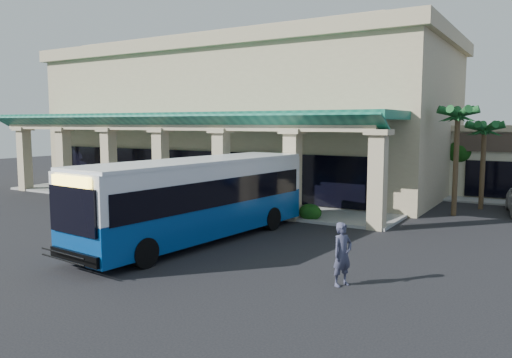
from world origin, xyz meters
The scene contains 9 objects.
ground centered at (0.00, 0.00, 0.00)m, with size 110.00×110.00×0.00m, color black.
main_building centered at (-8.00, 16.00, 5.67)m, with size 30.80×14.80×11.35m, color tan, non-canonical shape.
arcade centered at (-8.00, 6.80, 2.85)m, with size 30.00×6.20×5.70m, color #0F5A46, non-canonical shape.
palm_0 centered at (8.50, 11.00, 3.30)m, with size 2.40×2.40×6.60m, color #11431B, non-canonical shape.
palm_1 centered at (9.50, 14.00, 2.90)m, with size 2.40×2.40×5.80m, color #11431B, non-canonical shape.
palm_2 centered at (-22.50, 6.50, 3.10)m, with size 2.40×2.40×6.20m, color #11431B, non-canonical shape.
broadleaf_tree centered at (7.50, 19.00, 2.41)m, with size 2.60×2.60×4.81m, color #0F340B, non-canonical shape.
transit_bus centered at (0.13, -1.00, 1.76)m, with size 2.93×12.58×3.51m, color navy, non-canonical shape.
pedestrian centered at (7.65, -3.45, 1.00)m, with size 0.73×0.48×1.99m, color #3B3D56.
Camera 1 is at (13.17, -17.75, 5.03)m, focal length 35.00 mm.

